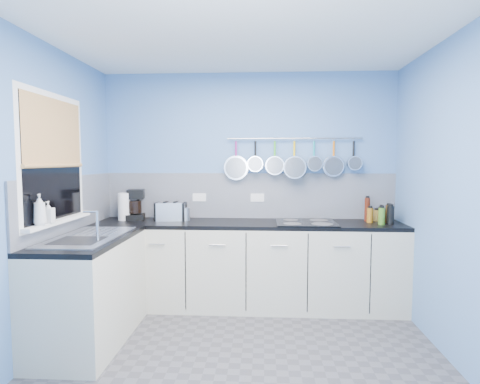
# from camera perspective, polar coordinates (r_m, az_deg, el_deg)

# --- Properties ---
(floor) EXTENTS (3.20, 3.00, 0.02)m
(floor) POSITION_cam_1_polar(r_m,az_deg,el_deg) (3.28, 0.11, -23.69)
(floor) COLOR #47474C
(floor) RESTS_ON ground
(ceiling) EXTENTS (3.20, 3.00, 0.02)m
(ceiling) POSITION_cam_1_polar(r_m,az_deg,el_deg) (3.04, 0.12, 23.14)
(ceiling) COLOR white
(ceiling) RESTS_ON ground
(wall_back) EXTENTS (3.20, 0.02, 2.50)m
(wall_back) POSITION_cam_1_polar(r_m,az_deg,el_deg) (4.40, 1.23, 0.78)
(wall_back) COLOR #517DB7
(wall_back) RESTS_ON ground
(wall_front) EXTENTS (3.20, 0.02, 2.50)m
(wall_front) POSITION_cam_1_polar(r_m,az_deg,el_deg) (1.41, -3.42, -7.33)
(wall_front) COLOR #517DB7
(wall_front) RESTS_ON ground
(wall_left) EXTENTS (0.02, 3.00, 2.50)m
(wall_left) POSITION_cam_1_polar(r_m,az_deg,el_deg) (3.40, -28.14, -0.88)
(wall_left) COLOR #517DB7
(wall_left) RESTS_ON ground
(wall_right) EXTENTS (0.02, 3.00, 2.50)m
(wall_right) POSITION_cam_1_polar(r_m,az_deg,el_deg) (3.24, 29.90, -1.19)
(wall_right) COLOR #517DB7
(wall_right) RESTS_ON ground
(backsplash_back) EXTENTS (3.20, 0.02, 0.50)m
(backsplash_back) POSITION_cam_1_polar(r_m,az_deg,el_deg) (4.39, 1.22, -0.54)
(backsplash_back) COLOR #9296A5
(backsplash_back) RESTS_ON wall_back
(backsplash_left) EXTENTS (0.02, 1.80, 0.50)m
(backsplash_left) POSITION_cam_1_polar(r_m,az_deg,el_deg) (3.92, -23.23, -1.53)
(backsplash_left) COLOR #9296A5
(backsplash_left) RESTS_ON wall_left
(cabinet_run_back) EXTENTS (3.20, 0.60, 0.86)m
(cabinet_run_back) POSITION_cam_1_polar(r_m,az_deg,el_deg) (4.23, 1.05, -10.65)
(cabinet_run_back) COLOR beige
(cabinet_run_back) RESTS_ON ground
(worktop_back) EXTENTS (3.20, 0.60, 0.04)m
(worktop_back) POSITION_cam_1_polar(r_m,az_deg,el_deg) (4.14, 1.06, -4.62)
(worktop_back) COLOR black
(worktop_back) RESTS_ON cabinet_run_back
(cabinet_run_left) EXTENTS (0.60, 1.20, 0.86)m
(cabinet_run_left) POSITION_cam_1_polar(r_m,az_deg,el_deg) (3.67, -20.89, -13.34)
(cabinet_run_left) COLOR beige
(cabinet_run_left) RESTS_ON ground
(worktop_left) EXTENTS (0.60, 1.20, 0.04)m
(worktop_left) POSITION_cam_1_polar(r_m,az_deg,el_deg) (3.56, -21.09, -6.42)
(worktop_left) COLOR black
(worktop_left) RESTS_ON cabinet_run_left
(window_frame) EXTENTS (0.01, 1.00, 1.10)m
(window_frame) POSITION_cam_1_polar(r_m,az_deg,el_deg) (3.63, -25.37, 4.28)
(window_frame) COLOR white
(window_frame) RESTS_ON wall_left
(window_glass) EXTENTS (0.01, 0.90, 1.00)m
(window_glass) POSITION_cam_1_polar(r_m,az_deg,el_deg) (3.62, -25.30, 4.28)
(window_glass) COLOR black
(window_glass) RESTS_ON wall_left
(bamboo_blind) EXTENTS (0.01, 0.90, 0.55)m
(bamboo_blind) POSITION_cam_1_polar(r_m,az_deg,el_deg) (3.63, -25.31, 7.84)
(bamboo_blind) COLOR tan
(bamboo_blind) RESTS_ON wall_left
(window_sill) EXTENTS (0.10, 0.98, 0.03)m
(window_sill) POSITION_cam_1_polar(r_m,az_deg,el_deg) (3.65, -24.75, -3.82)
(window_sill) COLOR white
(window_sill) RESTS_ON wall_left
(sink_unit) EXTENTS (0.50, 0.95, 0.01)m
(sink_unit) POSITION_cam_1_polar(r_m,az_deg,el_deg) (3.56, -21.10, -6.05)
(sink_unit) COLOR silver
(sink_unit) RESTS_ON worktop_left
(mixer_tap) EXTENTS (0.12, 0.08, 0.26)m
(mixer_tap) POSITION_cam_1_polar(r_m,az_deg,el_deg) (3.31, -19.93, -4.58)
(mixer_tap) COLOR silver
(mixer_tap) RESTS_ON worktop_left
(socket_left) EXTENTS (0.15, 0.01, 0.09)m
(socket_left) POSITION_cam_1_polar(r_m,az_deg,el_deg) (4.43, -5.91, -0.77)
(socket_left) COLOR white
(socket_left) RESTS_ON backsplash_back
(socket_right) EXTENTS (0.15, 0.01, 0.09)m
(socket_right) POSITION_cam_1_polar(r_m,az_deg,el_deg) (4.38, 2.52, -0.82)
(socket_right) COLOR white
(socket_right) RESTS_ON backsplash_back
(pot_rail) EXTENTS (1.45, 0.02, 0.02)m
(pot_rail) POSITION_cam_1_polar(r_m,az_deg,el_deg) (4.35, 7.87, 7.68)
(pot_rail) COLOR silver
(pot_rail) RESTS_ON wall_back
(soap_bottle_a) EXTENTS (0.12, 0.12, 0.24)m
(soap_bottle_a) POSITION_cam_1_polar(r_m,az_deg,el_deg) (3.36, -26.99, -2.28)
(soap_bottle_a) COLOR white
(soap_bottle_a) RESTS_ON window_sill
(soap_bottle_b) EXTENTS (0.08, 0.09, 0.17)m
(soap_bottle_b) POSITION_cam_1_polar(r_m,az_deg,el_deg) (3.46, -25.99, -2.61)
(soap_bottle_b) COLOR white
(soap_bottle_b) RESTS_ON window_sill
(paper_towel) EXTENTS (0.15, 0.15, 0.30)m
(paper_towel) POSITION_cam_1_polar(r_m,az_deg,el_deg) (4.41, -16.41, -2.03)
(paper_towel) COLOR white
(paper_towel) RESTS_ON worktop_back
(coffee_maker) EXTENTS (0.22, 0.24, 0.33)m
(coffee_maker) POSITION_cam_1_polar(r_m,az_deg,el_deg) (4.42, -14.89, -1.78)
(coffee_maker) COLOR black
(coffee_maker) RESTS_ON worktop_back
(toaster) EXTENTS (0.33, 0.22, 0.19)m
(toaster) POSITION_cam_1_polar(r_m,az_deg,el_deg) (4.29, -9.98, -2.78)
(toaster) COLOR silver
(toaster) RESTS_ON worktop_back
(canister) EXTENTS (0.12, 0.12, 0.14)m
(canister) POSITION_cam_1_polar(r_m,az_deg,el_deg) (4.26, -7.88, -3.19)
(canister) COLOR silver
(canister) RESTS_ON worktop_back
(hob) EXTENTS (0.61, 0.53, 0.01)m
(hob) POSITION_cam_1_polar(r_m,az_deg,el_deg) (4.11, 9.51, -4.36)
(hob) COLOR black
(hob) RESTS_ON worktop_back
(pan_0) EXTENTS (0.26, 0.05, 0.45)m
(pan_0) POSITION_cam_1_polar(r_m,az_deg,el_deg) (4.33, -0.59, 4.77)
(pan_0) COLOR silver
(pan_0) RESTS_ON pot_rail
(pan_1) EXTENTS (0.17, 0.11, 0.36)m
(pan_1) POSITION_cam_1_polar(r_m,az_deg,el_deg) (4.32, 2.23, 5.34)
(pan_1) COLOR silver
(pan_1) RESTS_ON pot_rail
(pan_2) EXTENTS (0.21, 0.09, 0.40)m
(pan_2) POSITION_cam_1_polar(r_m,az_deg,el_deg) (4.32, 5.04, 5.10)
(pan_2) COLOR silver
(pan_2) RESTS_ON pot_rail
(pan_3) EXTENTS (0.24, 0.13, 0.43)m
(pan_3) POSITION_cam_1_polar(r_m,az_deg,el_deg) (4.33, 7.85, 4.82)
(pan_3) COLOR silver
(pan_3) RESTS_ON pot_rail
(pan_4) EXTENTS (0.17, 0.13, 0.36)m
(pan_4) POSITION_cam_1_polar(r_m,az_deg,el_deg) (4.36, 10.64, 5.30)
(pan_4) COLOR silver
(pan_4) RESTS_ON pot_rail
(pan_5) EXTENTS (0.22, 0.05, 0.41)m
(pan_5) POSITION_cam_1_polar(r_m,az_deg,el_deg) (4.39, 13.39, 4.89)
(pan_5) COLOR silver
(pan_5) RESTS_ON pot_rail
(pan_6) EXTENTS (0.15, 0.11, 0.34)m
(pan_6) POSITION_cam_1_polar(r_m,az_deg,el_deg) (4.43, 16.11, 5.26)
(pan_6) COLOR silver
(pan_6) RESTS_ON pot_rail
(condiment_0) EXTENTS (0.07, 0.07, 0.11)m
(condiment_0) POSITION_cam_1_polar(r_m,az_deg,el_deg) (4.45, 20.37, -3.30)
(condiment_0) COLOR brown
(condiment_0) RESTS_ON worktop_back
(condiment_1) EXTENTS (0.07, 0.07, 0.12)m
(condiment_1) POSITION_cam_1_polar(r_m,az_deg,el_deg) (4.42, 19.14, -3.24)
(condiment_1) COLOR olive
(condiment_1) RESTS_ON worktop_back
(condiment_2) EXTENTS (0.06, 0.06, 0.25)m
(condiment_2) POSITION_cam_1_polar(r_m,az_deg,el_deg) (4.38, 17.91, -2.42)
(condiment_2) COLOR #4C190C
(condiment_2) RESTS_ON worktop_back
(condiment_3) EXTENTS (0.07, 0.07, 0.18)m
(condiment_3) POSITION_cam_1_polar(r_m,az_deg,el_deg) (4.33, 20.71, -3.01)
(condiment_3) COLOR brown
(condiment_3) RESTS_ON worktop_back
(condiment_4) EXTENTS (0.06, 0.06, 0.17)m
(condiment_4) POSITION_cam_1_polar(r_m,az_deg,el_deg) (4.29, 19.74, -3.15)
(condiment_4) COLOR black
(condiment_4) RESTS_ON worktop_back
(condiment_5) EXTENTS (0.06, 0.06, 0.15)m
(condiment_5) POSITION_cam_1_polar(r_m,az_deg,el_deg) (4.29, 18.28, -3.22)
(condiment_5) COLOR #8C5914
(condiment_5) RESTS_ON worktop_back
(condiment_6) EXTENTS (0.07, 0.07, 0.18)m
(condiment_6) POSITION_cam_1_polar(r_m,az_deg,el_deg) (4.25, 20.92, -3.16)
(condiment_6) COLOR black
(condiment_6) RESTS_ON worktop_back
(condiment_7) EXTENTS (0.06, 0.06, 0.17)m
(condiment_7) POSITION_cam_1_polar(r_m,az_deg,el_deg) (4.20, 19.79, -3.31)
(condiment_7) COLOR #3F721E
(condiment_7) RESTS_ON worktop_back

